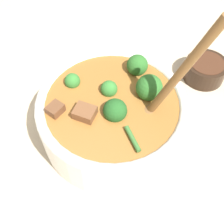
% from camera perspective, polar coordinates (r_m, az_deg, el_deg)
% --- Properties ---
extents(ground_plane, '(4.00, 4.00, 0.00)m').
position_cam_1_polar(ground_plane, '(0.51, 0.00, -3.84)').
color(ground_plane, '#C6B293').
extents(stew_bowl, '(0.24, 0.24, 0.26)m').
position_cam_1_polar(stew_bowl, '(0.46, 0.11, -0.28)').
color(stew_bowl, white).
rests_on(stew_bowl, ground_plane).
extents(condiment_bowl, '(0.08, 0.08, 0.04)m').
position_cam_1_polar(condiment_bowl, '(0.60, 18.39, 8.28)').
color(condiment_bowl, black).
rests_on(condiment_bowl, ground_plane).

